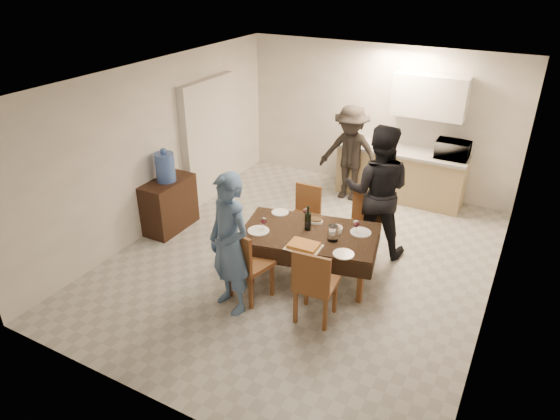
% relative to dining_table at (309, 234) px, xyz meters
% --- Properties ---
extents(floor, '(5.00, 6.00, 0.02)m').
position_rel_dining_table_xyz_m(floor, '(-0.24, 0.34, -0.66)').
color(floor, '#ACADA8').
rests_on(floor, ground).
extents(ceiling, '(5.00, 6.00, 0.02)m').
position_rel_dining_table_xyz_m(ceiling, '(-0.24, 0.34, 1.94)').
color(ceiling, white).
rests_on(ceiling, wall_back).
extents(wall_back, '(5.00, 0.02, 2.60)m').
position_rel_dining_table_xyz_m(wall_back, '(-0.24, 3.34, 0.64)').
color(wall_back, silver).
rests_on(wall_back, floor).
extents(wall_front, '(5.00, 0.02, 2.60)m').
position_rel_dining_table_xyz_m(wall_front, '(-0.24, -2.66, 0.64)').
color(wall_front, silver).
rests_on(wall_front, floor).
extents(wall_left, '(0.02, 6.00, 2.60)m').
position_rel_dining_table_xyz_m(wall_left, '(-2.74, 0.34, 0.64)').
color(wall_left, silver).
rests_on(wall_left, floor).
extents(wall_right, '(0.02, 6.00, 2.60)m').
position_rel_dining_table_xyz_m(wall_right, '(2.26, 0.34, 0.64)').
color(wall_right, silver).
rests_on(wall_right, floor).
extents(stub_partition, '(0.15, 1.40, 2.10)m').
position_rel_dining_table_xyz_m(stub_partition, '(-2.66, 1.54, 0.39)').
color(stub_partition, silver).
rests_on(stub_partition, floor).
extents(kitchen_base_cabinet, '(2.20, 0.60, 0.86)m').
position_rel_dining_table_xyz_m(kitchen_base_cabinet, '(0.36, 3.02, -0.23)').
color(kitchen_base_cabinet, tan).
rests_on(kitchen_base_cabinet, floor).
extents(kitchen_worktop, '(2.24, 0.64, 0.05)m').
position_rel_dining_table_xyz_m(kitchen_worktop, '(0.36, 3.02, 0.23)').
color(kitchen_worktop, '#A3A39E').
rests_on(kitchen_worktop, kitchen_base_cabinet).
extents(upper_cabinet, '(1.20, 0.34, 0.70)m').
position_rel_dining_table_xyz_m(upper_cabinet, '(0.66, 3.16, 1.19)').
color(upper_cabinet, white).
rests_on(upper_cabinet, wall_back).
extents(dining_table, '(1.94, 1.38, 0.69)m').
position_rel_dining_table_xyz_m(dining_table, '(0.00, 0.00, 0.00)').
color(dining_table, black).
rests_on(dining_table, floor).
extents(chair_near_left, '(0.56, 0.57, 0.55)m').
position_rel_dining_table_xyz_m(chair_near_left, '(-0.45, -0.85, -0.04)').
color(chair_near_left, brown).
rests_on(chair_near_left, floor).
extents(chair_near_right, '(0.49, 0.49, 0.54)m').
position_rel_dining_table_xyz_m(chair_near_right, '(0.45, -0.85, -0.04)').
color(chair_near_right, brown).
rests_on(chair_near_right, floor).
extents(chair_far_left, '(0.43, 0.43, 0.49)m').
position_rel_dining_table_xyz_m(chair_far_left, '(-0.45, 0.66, -0.11)').
color(chair_far_left, brown).
rests_on(chair_far_left, floor).
extents(chair_far_right, '(0.47, 0.47, 0.54)m').
position_rel_dining_table_xyz_m(chair_far_right, '(0.45, 0.66, -0.05)').
color(chair_far_right, brown).
rests_on(chair_far_right, floor).
extents(console, '(0.45, 0.90, 0.83)m').
position_rel_dining_table_xyz_m(console, '(-2.52, 0.17, -0.24)').
color(console, black).
rests_on(console, floor).
extents(water_jug, '(0.30, 0.30, 0.45)m').
position_rel_dining_table_xyz_m(water_jug, '(-2.52, 0.17, 0.40)').
color(water_jug, '#4A72CF').
rests_on(water_jug, console).
extents(wine_bottle, '(0.09, 0.09, 0.35)m').
position_rel_dining_table_xyz_m(wine_bottle, '(-0.05, 0.05, 0.20)').
color(wine_bottle, black).
rests_on(wine_bottle, dining_table).
extents(water_pitcher, '(0.13, 0.13, 0.21)m').
position_rel_dining_table_xyz_m(water_pitcher, '(0.35, -0.05, 0.13)').
color(water_pitcher, white).
rests_on(water_pitcher, dining_table).
extents(savoury_tart, '(0.44, 0.34, 0.05)m').
position_rel_dining_table_xyz_m(savoury_tart, '(0.10, -0.38, 0.06)').
color(savoury_tart, '#CD843C').
rests_on(savoury_tart, dining_table).
extents(salad_bowl, '(0.17, 0.17, 0.07)m').
position_rel_dining_table_xyz_m(salad_bowl, '(0.30, 0.18, 0.07)').
color(salad_bowl, white).
rests_on(salad_bowl, dining_table).
extents(mushroom_dish, '(0.20, 0.20, 0.04)m').
position_rel_dining_table_xyz_m(mushroom_dish, '(-0.05, 0.28, 0.05)').
color(mushroom_dish, white).
rests_on(mushroom_dish, dining_table).
extents(wine_glass_a, '(0.09, 0.09, 0.20)m').
position_rel_dining_table_xyz_m(wine_glass_a, '(-0.55, -0.25, 0.13)').
color(wine_glass_a, white).
rests_on(wine_glass_a, dining_table).
extents(wine_glass_b, '(0.09, 0.09, 0.21)m').
position_rel_dining_table_xyz_m(wine_glass_b, '(0.55, 0.25, 0.14)').
color(wine_glass_b, white).
rests_on(wine_glass_b, dining_table).
extents(wine_glass_c, '(0.08, 0.08, 0.18)m').
position_rel_dining_table_xyz_m(wine_glass_c, '(-0.20, 0.30, 0.12)').
color(wine_glass_c, white).
rests_on(wine_glass_c, dining_table).
extents(plate_near_left, '(0.29, 0.29, 0.02)m').
position_rel_dining_table_xyz_m(plate_near_left, '(-0.60, -0.30, 0.04)').
color(plate_near_left, white).
rests_on(plate_near_left, dining_table).
extents(plate_near_right, '(0.26, 0.26, 0.02)m').
position_rel_dining_table_xyz_m(plate_near_right, '(0.60, -0.30, 0.04)').
color(plate_near_right, white).
rests_on(plate_near_right, dining_table).
extents(plate_far_left, '(0.24, 0.24, 0.01)m').
position_rel_dining_table_xyz_m(plate_far_left, '(-0.60, 0.30, 0.04)').
color(plate_far_left, white).
rests_on(plate_far_left, dining_table).
extents(plate_far_right, '(0.28, 0.28, 0.02)m').
position_rel_dining_table_xyz_m(plate_far_right, '(0.60, 0.30, 0.04)').
color(plate_far_right, white).
rests_on(plate_far_right, dining_table).
extents(microwave, '(0.54, 0.36, 0.30)m').
position_rel_dining_table_xyz_m(microwave, '(1.18, 3.02, 0.40)').
color(microwave, white).
rests_on(microwave, kitchen_worktop).
extents(person_near, '(0.76, 0.63, 1.80)m').
position_rel_dining_table_xyz_m(person_near, '(-0.55, -1.05, 0.24)').
color(person_near, '#4A6894').
rests_on(person_near, floor).
extents(person_far, '(1.09, 0.93, 1.94)m').
position_rel_dining_table_xyz_m(person_far, '(0.55, 1.05, 0.31)').
color(person_far, black).
rests_on(person_far, floor).
extents(person_kitchen, '(1.10, 0.63, 1.70)m').
position_rel_dining_table_xyz_m(person_kitchen, '(-0.44, 2.57, 0.19)').
color(person_kitchen, black).
rests_on(person_kitchen, floor).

